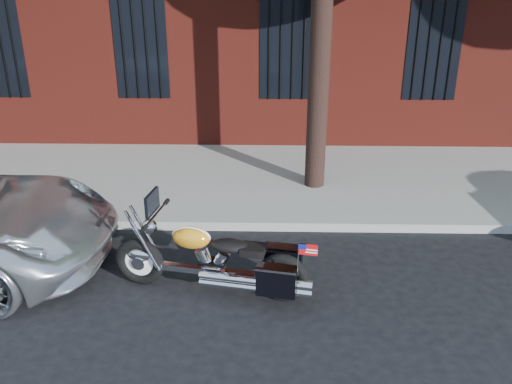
{
  "coord_description": "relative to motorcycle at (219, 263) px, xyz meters",
  "views": [
    {
      "loc": [
        -0.36,
        -6.81,
        4.3
      ],
      "look_at": [
        -0.53,
        0.8,
        0.91
      ],
      "focal_mm": 40.0,
      "sensor_mm": 36.0,
      "label": 1
    }
  ],
  "objects": [
    {
      "name": "sidewalk",
      "position": [
        0.98,
        3.72,
        -0.39
      ],
      "size": [
        40.0,
        3.6,
        0.15
      ],
      "primitive_type": "cube",
      "color": "gray",
      "rests_on": "ground"
    },
    {
      "name": "curb",
      "position": [
        0.98,
        1.84,
        -0.39
      ],
      "size": [
        40.0,
        0.16,
        0.15
      ],
      "primitive_type": "cube",
      "color": "gray",
      "rests_on": "ground"
    },
    {
      "name": "ground",
      "position": [
        0.98,
        0.46,
        -0.47
      ],
      "size": [
        120.0,
        120.0,
        0.0
      ],
      "primitive_type": "plane",
      "color": "black",
      "rests_on": "ground"
    },
    {
      "name": "motorcycle",
      "position": [
        0.0,
        0.0,
        0.0
      ],
      "size": [
        2.65,
        1.09,
        1.38
      ],
      "rotation": [
        0.0,
        0.0,
        -0.19
      ],
      "color": "black",
      "rests_on": "ground"
    }
  ]
}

